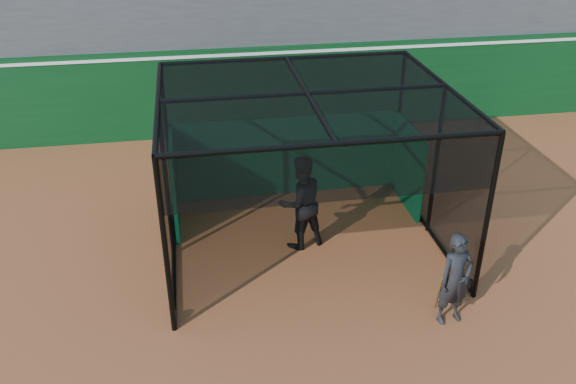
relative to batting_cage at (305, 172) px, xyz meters
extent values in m
plane|color=brown|center=(-0.70, -2.36, -1.62)|extent=(120.00, 120.00, 0.00)
cube|color=#0A3B17|center=(-0.70, 6.14, -0.37)|extent=(50.00, 0.45, 2.50)
cube|color=white|center=(-0.70, 6.14, 0.73)|extent=(50.00, 0.50, 0.08)
cube|color=#074D2A|center=(0.00, 2.18, -0.67)|extent=(5.28, 0.10, 1.90)
cylinder|color=black|center=(-2.70, -2.12, -1.51)|extent=(0.08, 0.22, 0.22)
cylinder|color=black|center=(2.70, -2.12, -1.51)|extent=(0.08, 0.22, 0.22)
cylinder|color=black|center=(-2.70, 2.10, -1.51)|extent=(0.08, 0.22, 0.22)
cylinder|color=black|center=(2.70, 2.10, -1.51)|extent=(0.08, 0.22, 0.22)
imported|color=black|center=(-0.11, -0.10, -0.62)|extent=(1.15, 1.01, 2.00)
imported|color=black|center=(2.01, -2.85, -0.77)|extent=(0.69, 0.52, 1.70)
cylinder|color=#593819|center=(1.76, -2.80, -1.07)|extent=(0.14, 0.33, 0.84)
camera|label=1|loc=(-2.12, -10.51, 5.38)|focal=38.00mm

